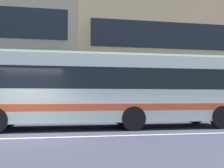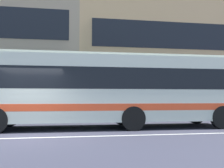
{
  "view_description": "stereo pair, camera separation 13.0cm",
  "coord_description": "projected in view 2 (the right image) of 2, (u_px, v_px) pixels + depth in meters",
  "views": [
    {
      "loc": [
        1.4,
        -9.06,
        1.36
      ],
      "look_at": [
        3.42,
        2.22,
        1.97
      ],
      "focal_mm": 41.28,
      "sensor_mm": 36.0,
      "label": 1
    },
    {
      "loc": [
        1.52,
        -9.08,
        1.36
      ],
      "look_at": [
        3.42,
        2.22,
        1.97
      ],
      "focal_mm": 41.28,
      "sensor_mm": 36.0,
      "label": 2
    }
  ],
  "objects": [
    {
      "name": "apartment_block_right",
      "position": [
        199.0,
        55.0,
        26.41
      ],
      "size": [
        24.78,
        8.29,
        11.38
      ],
      "color": "tan",
      "rests_on": "ground_plane"
    },
    {
      "name": "hedge_row_far",
      "position": [
        2.0,
        115.0,
        14.43
      ],
      "size": [
        23.21,
        1.1,
        0.77
      ],
      "primitive_type": "cube",
      "color": "#2A6B2C",
      "rests_on": "ground_plane"
    },
    {
      "name": "ground_plane",
      "position": [
        23.0,
        138.0,
        8.62
      ],
      "size": [
        160.0,
        160.0,
        0.0
      ],
      "primitive_type": "plane",
      "color": "#393948"
    },
    {
      "name": "lane_centre_line",
      "position": [
        23.0,
        138.0,
        8.62
      ],
      "size": [
        60.0,
        0.16,
        0.01
      ],
      "primitive_type": "cube",
      "color": "silver",
      "rests_on": "ground_plane"
    },
    {
      "name": "transit_bus",
      "position": [
        112.0,
        88.0,
        11.69
      ],
      "size": [
        11.38,
        2.72,
        3.25
      ],
      "color": "silver",
      "rests_on": "ground_plane"
    }
  ]
}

